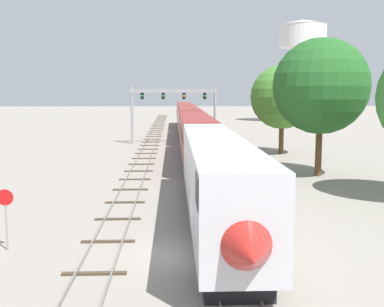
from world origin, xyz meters
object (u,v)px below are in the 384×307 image
stop_sign (6,211)px  signal_gantry (174,102)px  trackside_tree_mid (282,97)px  trackside_tree_right (321,86)px  water_tower (302,41)px  passenger_train (191,128)px

stop_sign → signal_gantry: bearing=79.9°
signal_gantry → trackside_tree_mid: (12.50, -11.25, 0.80)m
signal_gantry → trackside_tree_right: size_ratio=1.03×
signal_gantry → water_tower: bearing=55.6°
trackside_tree_right → water_tower: bearing=76.0°
water_tower → trackside_tree_right: water_tower is taller
trackside_tree_mid → passenger_train: bearing=147.6°
signal_gantry → stop_sign: (-7.75, -43.50, -3.92)m
passenger_train → trackside_tree_mid: bearing=-32.4°
water_tower → trackside_tree_mid: water_tower is taller
trackside_tree_mid → trackside_tree_right: size_ratio=0.87×
passenger_train → stop_sign: size_ratio=32.02×
passenger_train → trackside_tree_mid: size_ratio=8.98×
passenger_train → water_tower: bearing=60.3°
signal_gantry → trackside_tree_right: bearing=-63.7°
passenger_train → trackside_tree_mid: (10.25, -6.50, 3.99)m
trackside_tree_mid → trackside_tree_right: (-0.02, -14.04, 1.11)m
passenger_train → signal_gantry: signal_gantry is taller
signal_gantry → water_tower: size_ratio=0.52×
signal_gantry → stop_sign: size_ratio=4.20×
stop_sign → trackside_tree_mid: (20.25, 32.24, 4.72)m
signal_gantry → trackside_tree_right: 28.27m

